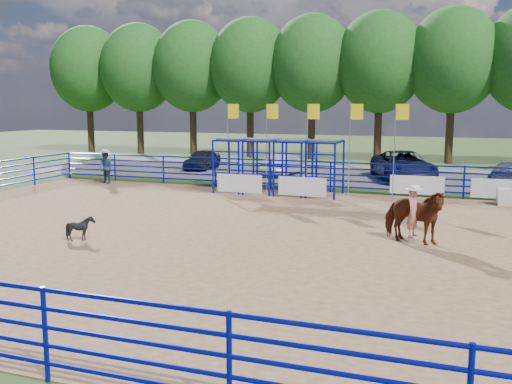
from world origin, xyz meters
TOP-DOWN VIEW (x-y plane):
  - ground at (0.00, 0.00)m, footprint 120.00×120.00m
  - arena_dirt at (0.00, 0.00)m, footprint 30.00×20.00m
  - gravel_strip at (0.00, 17.00)m, footprint 40.00×10.00m
  - horse_and_rider at (4.53, 0.84)m, footprint 2.18×1.49m
  - calf at (-5.13, -2.27)m, footprint 0.85×0.79m
  - spectator_cowboy at (-11.87, 8.93)m, footprint 0.96×0.83m
  - car_a at (-9.97, 16.91)m, footprint 1.73×3.82m
  - car_b at (-4.07, 15.71)m, footprint 1.77×4.06m
  - car_c at (2.84, 15.65)m, footprint 4.46×6.36m
  - car_d at (8.27, 15.29)m, footprint 2.60×4.50m
  - perimeter_fence at (0.00, 0.00)m, footprint 30.10×20.10m
  - chute_assembly at (-1.90, 8.84)m, footprint 19.32×2.41m
  - treeline at (0.00, 26.00)m, footprint 56.40×6.40m

SIDE VIEW (x-z plane):
  - ground at x=0.00m, z-range 0.00..0.00m
  - gravel_strip at x=0.00m, z-range 0.00..0.01m
  - arena_dirt at x=0.00m, z-range 0.00..0.02m
  - calf at x=-5.13m, z-range 0.02..0.80m
  - car_d at x=8.27m, z-range 0.01..1.24m
  - car_a at x=-9.97m, z-range 0.01..1.28m
  - car_b at x=-4.07m, z-range 0.01..1.31m
  - perimeter_fence at x=0.00m, z-range 0.00..1.50m
  - car_c at x=2.84m, z-range 0.01..1.62m
  - spectator_cowboy at x=-11.87m, z-range 0.02..1.78m
  - horse_and_rider at x=4.53m, z-range -0.30..2.20m
  - chute_assembly at x=-1.90m, z-range -0.84..3.36m
  - treeline at x=0.00m, z-range 1.91..13.15m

